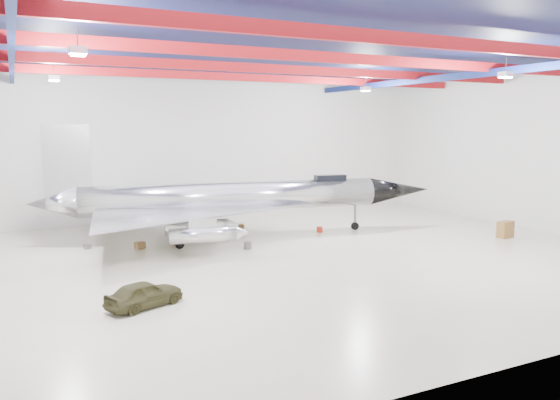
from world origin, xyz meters
TOP-DOWN VIEW (x-y plane):
  - floor at (0.00, 0.00)m, footprint 40.00×40.00m
  - wall_back at (0.00, 15.00)m, footprint 40.00×0.00m
  - wall_right at (20.00, 0.00)m, footprint 0.00×30.00m
  - ceiling at (0.00, 0.00)m, footprint 40.00×40.00m
  - ceiling_structure at (0.00, 0.00)m, footprint 39.50×29.50m
  - jet_aircraft at (0.35, 6.60)m, footprint 26.47×17.37m
  - jeep at (-7.81, -4.67)m, footprint 3.41×2.34m
  - desk at (16.08, -1.20)m, footprint 1.26×0.79m
  - crate_ply at (-5.80, 5.92)m, footprint 0.66×0.60m
  - toolbox_red at (-3.28, 7.06)m, footprint 0.63×0.57m
  - engine_drum at (-0.14, 3.05)m, footprint 0.59×0.59m
  - parts_bin at (1.37, 8.35)m, footprint 0.69×0.56m
  - crate_small at (-8.59, 7.22)m, footprint 0.42×0.36m
  - tool_chest at (6.19, 5.58)m, footprint 0.53×0.53m
  - spares_box at (-0.08, 7.52)m, footprint 0.47×0.47m

SIDE VIEW (x-z plane):
  - floor at x=0.00m, z-range 0.00..0.00m
  - crate_small at x=-8.59m, z-range 0.00..0.27m
  - spares_box at x=-0.08m, z-range 0.00..0.33m
  - toolbox_red at x=-3.28m, z-range 0.00..0.36m
  - tool_chest at x=6.19m, z-range 0.00..0.37m
  - crate_ply at x=-5.80m, z-range 0.00..0.38m
  - engine_drum at x=-0.14m, z-range 0.00..0.42m
  - parts_bin at x=1.37m, z-range 0.00..0.46m
  - desk at x=16.08m, z-range 0.00..1.07m
  - jeep at x=-7.81m, z-range 0.00..1.08m
  - jet_aircraft at x=0.35m, z-range -1.25..6.00m
  - wall_back at x=0.00m, z-range -14.50..25.50m
  - wall_right at x=20.00m, z-range -9.50..20.50m
  - ceiling_structure at x=0.00m, z-range 9.79..10.86m
  - ceiling at x=0.00m, z-range 11.00..11.00m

